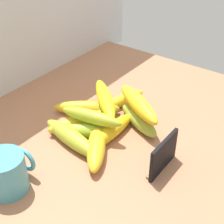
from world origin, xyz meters
TOP-DOWN VIEW (x-y plane):
  - counter_top at (0.00, 0.00)cm, footprint 110.00×76.00cm
  - chalkboard_sign at (1.69, -17.63)cm, footprint 11.00×1.80cm
  - coffee_mug at (-23.07, 5.92)cm, footprint 10.29×8.79cm
  - banana_0 at (12.21, -4.43)cm, footprint 10.54×16.28cm
  - banana_1 at (3.81, -1.25)cm, footprint 18.19×4.25cm
  - banana_2 at (18.63, 5.03)cm, footprint 15.60×7.44cm
  - banana_3 at (-4.30, 4.97)cm, footprint 7.44×20.18cm
  - banana_4 at (8.37, 10.74)cm, footprint 13.88×17.68cm
  - banana_5 at (1.80, 7.70)cm, footprint 16.89×12.00cm
  - banana_6 at (0.63, 3.12)cm, footprint 12.39×14.88cm
  - banana_7 at (7.12, 5.76)cm, footprint 15.60×7.62cm
  - banana_8 at (-3.31, -2.30)cm, footprint 16.69×13.36cm
  - banana_9 at (10.91, 5.44)cm, footprint 18.43×16.15cm
  - banana_10 at (13.38, -3.36)cm, footprint 13.98×19.32cm
  - banana_11 at (10.82, 5.88)cm, footprint 16.88×18.06cm
  - banana_12 at (1.61, 3.17)cm, footprint 6.94×17.13cm

SIDE VIEW (x-z plane):
  - counter_top at x=0.00cm, z-range 0.00..3.00cm
  - banana_7 at x=7.12cm, z-range 3.00..6.30cm
  - banana_2 at x=18.63cm, z-range 3.00..6.50cm
  - banana_9 at x=10.91cm, z-range 3.00..6.65cm
  - banana_1 at x=3.81cm, z-range 3.00..6.94cm
  - banana_4 at x=8.37cm, z-range 3.00..7.07cm
  - banana_0 at x=12.21cm, z-range 3.00..7.09cm
  - banana_5 at x=1.80cm, z-range 3.00..7.15cm
  - banana_6 at x=0.63cm, z-range 3.00..7.23cm
  - banana_3 at x=-4.30cm, z-range 3.00..7.30cm
  - banana_8 at x=-3.31cm, z-range 3.00..7.37cm
  - chalkboard_sign at x=1.69cm, z-range 2.66..11.06cm
  - coffee_mug at x=-23.07cm, z-range 3.00..11.87cm
  - banana_11 at x=10.82cm, z-range 6.65..10.53cm
  - banana_12 at x=1.61cm, z-range 7.23..10.71cm
  - banana_10 at x=13.38cm, z-range 7.09..11.45cm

